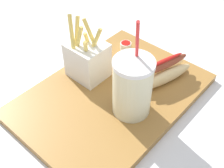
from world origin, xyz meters
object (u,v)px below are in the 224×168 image
at_px(fries_basket, 87,59).
at_px(ketchup_cup_1, 126,45).
at_px(soda_cup, 132,87).
at_px(hot_dog_1, 163,71).

bearing_deg(fries_basket, ketchup_cup_1, -0.02).
distance_m(soda_cup, hot_dog_1, 0.15).
height_order(hot_dog_1, ketchup_cup_1, hot_dog_1).
bearing_deg(hot_dog_1, fries_basket, 126.22).
height_order(soda_cup, fries_basket, soda_cup).
relative_size(soda_cup, ketchup_cup_1, 7.54).
xyz_separation_m(fries_basket, hot_dog_1, (0.12, -0.16, -0.02)).
height_order(fries_basket, hot_dog_1, fries_basket).
bearing_deg(soda_cup, ketchup_cup_1, 42.59).
bearing_deg(soda_cup, fries_basket, 82.61).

